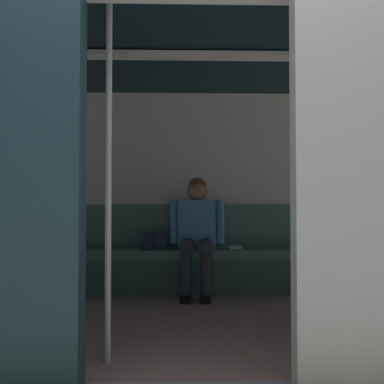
{
  "coord_description": "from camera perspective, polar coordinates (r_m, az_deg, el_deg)",
  "views": [
    {
      "loc": [
        0.04,
        2.17,
        0.89
      ],
      "look_at": [
        -0.05,
        -1.35,
        1.0
      ],
      "focal_mm": 42.12,
      "sensor_mm": 36.0,
      "label": 1
    }
  ],
  "objects": [
    {
      "name": "person_seated",
      "position": [
        4.53,
        0.63,
        -4.52
      ],
      "size": [
        0.55,
        0.69,
        1.17
      ],
      "color": "#4C8CC6",
      "rests_on": "ground_plane"
    },
    {
      "name": "bench_seat",
      "position": [
        4.61,
        -1.03,
        -8.54
      ],
      "size": [
        3.24,
        0.44,
        0.45
      ],
      "color": "#4C7566",
      "rests_on": "ground_plane"
    },
    {
      "name": "train_car",
      "position": [
        3.51,
        -1.98,
        8.24
      ],
      "size": [
        6.4,
        2.91,
        2.23
      ],
      "color": "silver",
      "rests_on": "ground_plane"
    },
    {
      "name": "handbag",
      "position": [
        4.64,
        -4.85,
        -6.14
      ],
      "size": [
        0.26,
        0.15,
        0.17
      ],
      "color": "#262D4C",
      "rests_on": "bench_seat"
    },
    {
      "name": "book",
      "position": [
        4.7,
        4.99,
        -6.95
      ],
      "size": [
        0.22,
        0.26,
        0.03
      ],
      "primitive_type": "cube",
      "rotation": [
        0.0,
        0.0,
        0.36
      ],
      "color": "silver",
      "rests_on": "bench_seat"
    },
    {
      "name": "grab_pole_door",
      "position": [
        2.6,
        -10.54,
        1.73
      ],
      "size": [
        0.04,
        0.04,
        2.09
      ],
      "primitive_type": "cylinder",
      "color": "silver",
      "rests_on": "ground_plane"
    }
  ]
}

